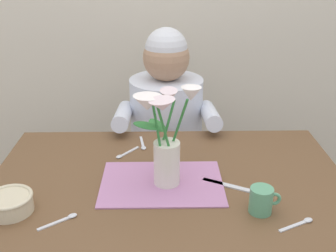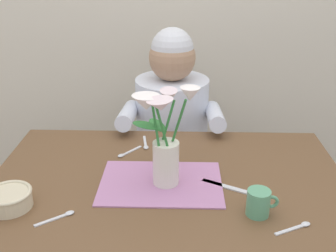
{
  "view_description": "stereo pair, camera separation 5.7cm",
  "coord_description": "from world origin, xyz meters",
  "px_view_note": "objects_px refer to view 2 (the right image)",
  "views": [
    {
      "loc": [
        -0.02,
        -1.17,
        1.46
      ],
      "look_at": [
        -0.0,
        0.05,
        0.92
      ],
      "focal_mm": 43.65,
      "sensor_mm": 36.0,
      "label": 1
    },
    {
      "loc": [
        0.03,
        -1.17,
        1.46
      ],
      "look_at": [
        -0.0,
        0.05,
        0.92
      ],
      "focal_mm": 43.65,
      "sensor_mm": 36.0,
      "label": 2
    }
  ],
  "objects_px": {
    "dinner_knife": "(229,188)",
    "tea_cup": "(259,203)",
    "seated_person": "(172,146)",
    "flower_vase": "(164,136)",
    "ceramic_bowl": "(9,198)"
  },
  "relations": [
    {
      "from": "dinner_knife",
      "to": "tea_cup",
      "type": "distance_m",
      "value": 0.16
    },
    {
      "from": "seated_person",
      "to": "flower_vase",
      "type": "distance_m",
      "value": 0.72
    },
    {
      "from": "seated_person",
      "to": "flower_vase",
      "type": "xyz_separation_m",
      "value": [
        -0.01,
        -0.63,
        0.35
      ]
    },
    {
      "from": "seated_person",
      "to": "tea_cup",
      "type": "relative_size",
      "value": 12.2
    },
    {
      "from": "flower_vase",
      "to": "ceramic_bowl",
      "type": "height_order",
      "value": "flower_vase"
    },
    {
      "from": "seated_person",
      "to": "tea_cup",
      "type": "distance_m",
      "value": 0.86
    },
    {
      "from": "flower_vase",
      "to": "dinner_knife",
      "type": "bearing_deg",
      "value": -5.25
    },
    {
      "from": "ceramic_bowl",
      "to": "tea_cup",
      "type": "distance_m",
      "value": 0.74
    },
    {
      "from": "ceramic_bowl",
      "to": "dinner_knife",
      "type": "xyz_separation_m",
      "value": [
        0.67,
        0.12,
        -0.03
      ]
    },
    {
      "from": "flower_vase",
      "to": "ceramic_bowl",
      "type": "bearing_deg",
      "value": -162.66
    },
    {
      "from": "flower_vase",
      "to": "dinner_knife",
      "type": "relative_size",
      "value": 1.79
    },
    {
      "from": "dinner_knife",
      "to": "ceramic_bowl",
      "type": "bearing_deg",
      "value": -142.43
    },
    {
      "from": "seated_person",
      "to": "flower_vase",
      "type": "relative_size",
      "value": 3.35
    },
    {
      "from": "ceramic_bowl",
      "to": "tea_cup",
      "type": "xyz_separation_m",
      "value": [
        0.74,
        -0.01,
        0.01
      ]
    },
    {
      "from": "flower_vase",
      "to": "tea_cup",
      "type": "relative_size",
      "value": 3.65
    }
  ]
}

